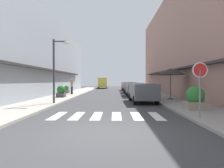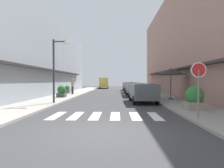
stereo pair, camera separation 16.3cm
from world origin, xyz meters
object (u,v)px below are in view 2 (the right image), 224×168
(parked_car_near, at_px, (143,91))
(street_lamp, at_px, (57,63))
(parked_car_distant, at_px, (129,85))
(planter_corner, at_px, (195,98))
(planter_midblock, at_px, (62,92))
(delivery_van, at_px, (104,82))
(parked_car_far, at_px, (131,86))
(planter_far, at_px, (67,90))
(cafe_umbrella, at_px, (171,72))
(round_street_sign, at_px, (199,75))
(parked_car_mid, at_px, (135,88))
(pedestrian_walking_near, at_px, (72,86))

(parked_car_near, distance_m, street_lamp, 6.77)
(parked_car_distant, xyz_separation_m, planter_corner, (2.29, -22.81, -0.20))
(street_lamp, bearing_deg, planter_midblock, 102.42)
(parked_car_distant, bearing_deg, planter_midblock, -116.21)
(delivery_van, relative_size, street_lamp, 1.21)
(parked_car_far, relative_size, planter_far, 4.48)
(parked_car_distant, bearing_deg, cafe_umbrella, -81.14)
(parked_car_distant, distance_m, round_street_sign, 25.41)
(planter_corner, bearing_deg, round_street_sign, -108.53)
(planter_corner, height_order, planter_midblock, planter_corner)
(delivery_van, relative_size, planter_midblock, 4.97)
(cafe_umbrella, bearing_deg, planter_corner, -93.33)
(parked_car_mid, relative_size, pedestrian_walking_near, 2.41)
(parked_car_far, height_order, parked_car_distant, same)
(parked_car_far, distance_m, delivery_van, 17.14)
(parked_car_near, height_order, parked_car_mid, same)
(parked_car_distant, bearing_deg, delivery_van, 116.89)
(parked_car_near, bearing_deg, round_street_sign, -78.22)
(parked_car_mid, height_order, cafe_umbrella, cafe_umbrella)
(parked_car_mid, bearing_deg, delivery_van, 102.68)
(street_lamp, height_order, planter_midblock, street_lamp)
(parked_car_far, relative_size, parked_car_distant, 0.98)
(planter_corner, distance_m, planter_midblock, 12.43)
(parked_car_mid, height_order, delivery_van, delivery_van)
(planter_corner, height_order, planter_far, planter_corner)
(parked_car_mid, relative_size, parked_car_far, 0.99)
(delivery_van, relative_size, cafe_umbrella, 2.07)
(delivery_van, relative_size, round_street_sign, 2.32)
(planter_far, xyz_separation_m, pedestrian_walking_near, (1.09, -1.85, 0.51))
(planter_corner, bearing_deg, pedestrian_walking_near, 128.74)
(parked_car_mid, relative_size, planter_far, 4.45)
(round_street_sign, height_order, planter_far, round_street_sign)
(parked_car_near, bearing_deg, pedestrian_walking_near, 133.86)
(parked_car_distant, distance_m, planter_far, 12.33)
(parked_car_far, bearing_deg, parked_car_mid, -90.00)
(parked_car_mid, xyz_separation_m, planter_corner, (2.29, -10.58, -0.20))
(round_street_sign, height_order, cafe_umbrella, cafe_umbrella)
(parked_car_near, xyz_separation_m, pedestrian_walking_near, (-7.27, 7.56, 0.17))
(cafe_umbrella, height_order, planter_far, cafe_umbrella)
(planter_far, bearing_deg, parked_car_distant, 47.31)
(round_street_sign, bearing_deg, planter_far, 121.03)
(round_street_sign, distance_m, planter_corner, 2.93)
(parked_car_near, relative_size, round_street_sign, 1.84)
(pedestrian_walking_near, bearing_deg, cafe_umbrella, 102.43)
(planter_corner, bearing_deg, street_lamp, 161.42)
(parked_car_far, relative_size, cafe_umbrella, 1.67)
(parked_car_near, relative_size, pedestrian_walking_near, 2.37)
(parked_car_distant, bearing_deg, pedestrian_walking_near, -123.67)
(parked_car_near, height_order, delivery_van, delivery_van)
(parked_car_far, bearing_deg, street_lamp, -115.34)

